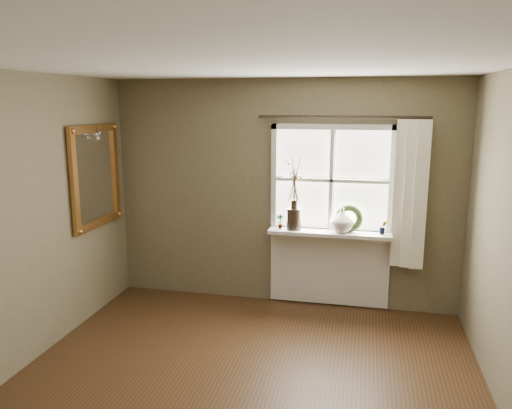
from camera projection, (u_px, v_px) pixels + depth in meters
The scene contains 13 objects.
ceiling at pixel (229, 62), 3.32m from camera, with size 4.50×4.50×0.00m, color silver.
wall_back at pixel (284, 193), 5.78m from camera, with size 4.00×0.10×2.60m, color brown.
window_frame at pixel (332, 180), 5.56m from camera, with size 1.36×0.06×1.24m.
window_sill at pixel (329, 233), 5.57m from camera, with size 1.36×0.26×0.04m, color silver.
window_apron at pixel (329, 267), 5.77m from camera, with size 1.36×0.04×0.88m, color silver.
dark_jug at pixel (294, 219), 5.63m from camera, with size 0.16×0.16×0.24m, color black.
cream_vase at pixel (342, 220), 5.51m from camera, with size 0.26×0.26×0.27m, color beige.
wreath at pixel (349, 221), 5.54m from camera, with size 0.31×0.31×0.07m, color #324820.
potted_plant_left at pixel (280, 221), 5.67m from camera, with size 0.09×0.06×0.17m, color #324820.
potted_plant_right at pixel (383, 227), 5.43m from camera, with size 0.08×0.07×0.15m, color #324820.
curtain at pixel (410, 195), 5.31m from camera, with size 0.36×0.12×1.59m, color white.
curtain_rod at pixel (343, 117), 5.34m from camera, with size 0.03×0.03×1.84m, color black.
gilt_mirror at pixel (96, 176), 5.45m from camera, with size 0.10×0.93×1.11m.
Camera 1 is at (0.92, -3.32, 2.34)m, focal length 35.00 mm.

